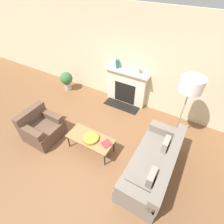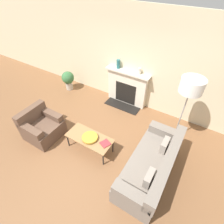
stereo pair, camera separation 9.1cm
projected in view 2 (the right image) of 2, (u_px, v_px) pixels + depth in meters
The scene contains 12 objects.
ground_plane at pixel (82, 151), 4.41m from camera, with size 18.00×18.00×0.00m, color brown.
wall_back at pixel (130, 59), 5.04m from camera, with size 18.00×0.06×2.90m.
fireplace at pixel (127, 88), 5.53m from camera, with size 1.40×0.59×1.14m.
couch at pixel (152, 166), 3.72m from camera, with size 0.83×1.97×0.82m.
armchair_near at pixel (42, 127), 4.61m from camera, with size 0.84×0.86×0.80m.
coffee_table at pixel (89, 138), 4.20m from camera, with size 1.14×0.51×0.42m.
bowl at pixel (90, 138), 4.12m from camera, with size 0.38×0.38×0.07m.
book at pixel (105, 143), 4.03m from camera, with size 0.27×0.27×0.02m.
floor_lamp at pixel (191, 88), 3.70m from camera, with size 0.51×0.51×1.81m.
mantel_vase_left at pixel (118, 64), 5.20m from camera, with size 0.11×0.11×0.27m.
mantel_vase_center_left at pixel (140, 71), 4.95m from camera, with size 0.09×0.09×0.19m.
potted_plant at pixel (68, 79), 6.21m from camera, with size 0.43×0.43×0.69m.
Camera 2 is at (2.03, -1.87, 3.65)m, focal length 28.00 mm.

